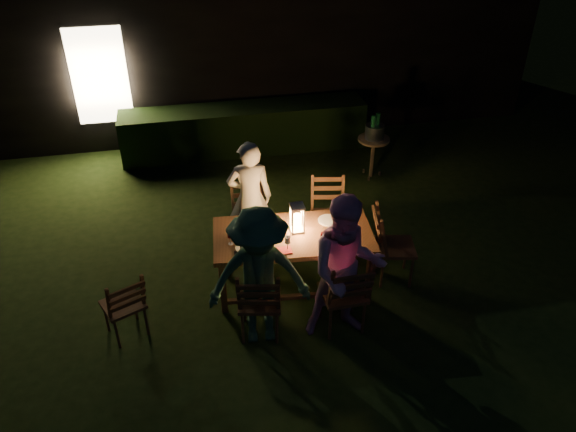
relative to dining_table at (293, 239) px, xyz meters
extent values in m
plane|color=black|center=(0.45, 0.04, -0.69)|extent=(40.00, 40.00, 0.00)
cube|color=black|center=(0.45, 6.24, 0.91)|extent=(10.00, 4.00, 3.20)
cube|color=#FFE5B2|center=(-2.35, 4.25, 0.66)|extent=(0.90, 0.06, 1.60)
cube|color=black|center=(-0.05, 3.79, -0.29)|extent=(4.20, 0.70, 0.80)
cube|color=#4F301A|center=(0.00, 0.00, 0.05)|extent=(1.91, 1.07, 0.06)
cube|color=#4F301A|center=(-0.87, -0.30, -0.35)|extent=(0.07, 0.07, 0.67)
cube|color=#4F301A|center=(-0.80, 0.45, -0.35)|extent=(0.07, 0.07, 0.67)
cube|color=#4F301A|center=(0.80, -0.45, -0.35)|extent=(0.07, 0.07, 0.67)
cube|color=#4F301A|center=(0.87, 0.30, -0.35)|extent=(0.07, 0.07, 0.67)
cube|color=#4F301A|center=(-0.52, -0.71, -0.24)|extent=(0.52, 0.50, 0.04)
cube|color=#4F301A|center=(-0.55, -0.89, 0.05)|extent=(0.46, 0.23, 0.52)
cube|color=#4F301A|center=(0.38, -0.79, -0.22)|extent=(0.47, 0.45, 0.04)
cube|color=#4F301A|center=(0.39, -0.99, 0.07)|extent=(0.46, 0.17, 0.54)
cube|color=#4F301A|center=(-0.38, 0.79, -0.25)|extent=(0.45, 0.43, 0.04)
cube|color=#4F301A|center=(-0.39, 0.97, 0.03)|extent=(0.44, 0.16, 0.51)
cube|color=#4F301A|center=(0.61, 0.70, -0.24)|extent=(0.51, 0.50, 0.04)
cube|color=#4F301A|center=(0.65, 0.88, 0.04)|extent=(0.46, 0.23, 0.52)
cube|color=#4F301A|center=(1.24, -0.11, -0.22)|extent=(0.52, 0.53, 0.04)
cube|color=#4F301A|center=(1.05, -0.07, 0.07)|extent=(0.24, 0.48, 0.53)
cube|color=#4F301A|center=(-1.95, -0.43, -0.28)|extent=(0.52, 0.52, 0.04)
cube|color=#4F301A|center=(-1.87, -0.59, -0.02)|extent=(0.42, 0.29, 0.47)
imported|color=silver|center=(-0.37, 0.86, 0.09)|extent=(0.60, 0.42, 1.56)
imported|color=#E39CD6|center=(0.37, -0.86, 0.16)|extent=(0.88, 0.72, 1.70)
imported|color=#306045|center=(-0.52, -0.78, 0.13)|extent=(1.10, 0.70, 1.63)
cube|color=white|center=(0.05, 0.05, 0.09)|extent=(0.15, 0.15, 0.03)
cube|color=white|center=(0.05, 0.05, 0.41)|extent=(0.16, 0.16, 0.03)
cylinder|color=#FF9E3F|center=(0.05, 0.05, 0.21)|extent=(0.09, 0.09, 0.18)
cylinder|color=white|center=(-0.53, 0.27, 0.08)|extent=(0.25, 0.25, 0.01)
cylinder|color=white|center=(-0.57, -0.17, 0.08)|extent=(0.25, 0.25, 0.01)
cylinder|color=white|center=(0.47, 0.18, 0.08)|extent=(0.25, 0.25, 0.01)
cylinder|color=white|center=(0.43, -0.26, 0.08)|extent=(0.25, 0.25, 0.01)
cylinder|color=#0F471E|center=(-0.25, 0.02, 0.22)|extent=(0.07, 0.07, 0.28)
cube|color=red|center=(-0.18, -0.31, 0.08)|extent=(0.18, 0.14, 0.01)
cube|color=red|center=(0.52, -0.35, 0.08)|extent=(0.18, 0.14, 0.01)
cube|color=black|center=(-0.64, -0.24, 0.08)|extent=(0.14, 0.07, 0.01)
cylinder|color=#937249|center=(1.82, 2.42, -0.03)|extent=(0.50, 0.50, 0.04)
cylinder|color=#937249|center=(1.82, 2.42, -0.36)|extent=(0.06, 0.06, 0.66)
cylinder|color=#A5A8AD|center=(1.82, 2.42, 0.10)|extent=(0.30, 0.30, 0.22)
cylinder|color=#0F471E|center=(1.77, 2.38, 0.15)|extent=(0.07, 0.07, 0.32)
cylinder|color=#0F471E|center=(1.87, 2.46, 0.15)|extent=(0.07, 0.07, 0.32)
camera|label=1|loc=(-1.14, -5.17, 3.78)|focal=35.00mm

